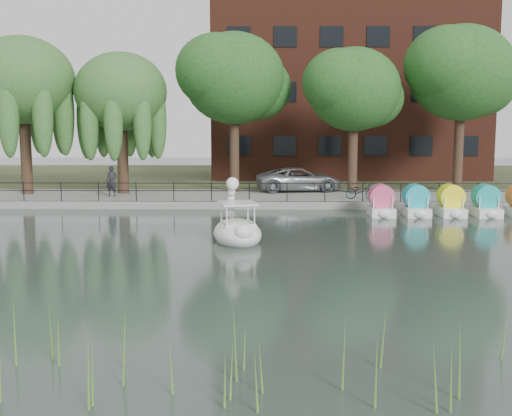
{
  "coord_description": "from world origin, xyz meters",
  "views": [
    {
      "loc": [
        0.87,
        -20.41,
        4.65
      ],
      "look_at": [
        0.5,
        4.0,
        1.3
      ],
      "focal_mm": 45.0,
      "sensor_mm": 36.0,
      "label": 1
    }
  ],
  "objects_px": {
    "pedestrian": "(112,179)",
    "swan_boat": "(237,228)",
    "bicycle": "(361,190)",
    "minivan": "(299,178)"
  },
  "relations": [
    {
      "from": "bicycle",
      "to": "swan_boat",
      "type": "height_order",
      "value": "swan_boat"
    },
    {
      "from": "swan_boat",
      "to": "bicycle",
      "type": "bearing_deg",
      "value": 44.56
    },
    {
      "from": "pedestrian",
      "to": "swan_boat",
      "type": "bearing_deg",
      "value": -51.56
    },
    {
      "from": "pedestrian",
      "to": "swan_boat",
      "type": "distance_m",
      "value": 13.62
    },
    {
      "from": "bicycle",
      "to": "pedestrian",
      "type": "distance_m",
      "value": 13.85
    },
    {
      "from": "minivan",
      "to": "swan_boat",
      "type": "relative_size",
      "value": 1.84
    },
    {
      "from": "bicycle",
      "to": "swan_boat",
      "type": "distance_m",
      "value": 11.91
    },
    {
      "from": "minivan",
      "to": "bicycle",
      "type": "height_order",
      "value": "minivan"
    },
    {
      "from": "minivan",
      "to": "pedestrian",
      "type": "distance_m",
      "value": 11.05
    },
    {
      "from": "swan_boat",
      "to": "pedestrian",
      "type": "bearing_deg",
      "value": 109.89
    }
  ]
}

